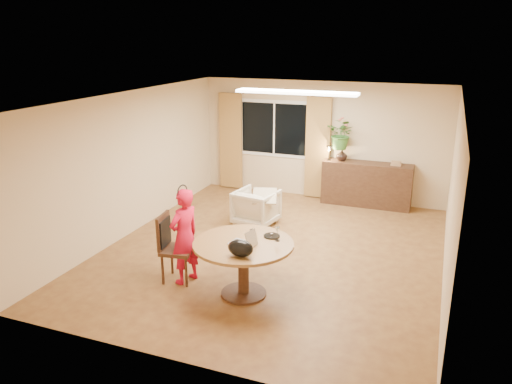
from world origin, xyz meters
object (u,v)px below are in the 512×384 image
dining_table (243,254)px  sideboard (367,184)px  dining_chair (178,248)px  armchair (256,207)px  child (184,236)px

dining_table → sideboard: bearing=77.8°
dining_chair → armchair: 2.61m
dining_chair → child: bearing=-4.2°
child → armchair: (0.14, 2.58, -0.38)m
armchair → dining_table: bearing=116.4°
dining_table → armchair: 2.79m
dining_chair → sideboard: 4.96m
dining_table → sideboard: size_ratio=0.74×
child → sideboard: (1.94, 4.50, -0.25)m
child → sideboard: size_ratio=0.77×
sideboard → dining_table: bearing=-102.2°
dining_table → child: child is taller
dining_chair → armchair: size_ratio=1.35×
child → dining_chair: bearing=-67.4°
sideboard → dining_chair: bearing=-114.5°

